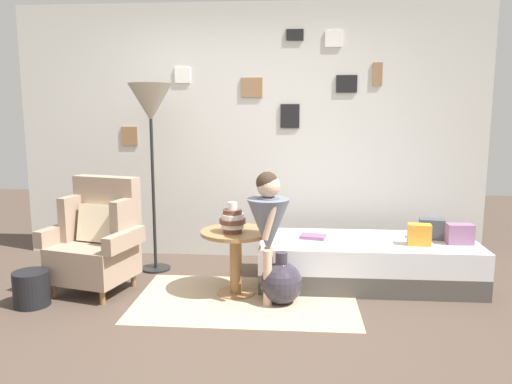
{
  "coord_description": "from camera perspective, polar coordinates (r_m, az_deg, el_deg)",
  "views": [
    {
      "loc": [
        0.49,
        -3.3,
        1.56
      ],
      "look_at": [
        0.15,
        0.95,
        0.85
      ],
      "focal_mm": 35.52,
      "sensor_mm": 36.0,
      "label": 1
    }
  ],
  "objects": [
    {
      "name": "magazine_basket",
      "position": [
        4.47,
        -23.96,
        -9.91
      ],
      "size": [
        0.28,
        0.28,
        0.28
      ],
      "primitive_type": "cylinder",
      "color": "black",
      "rests_on": "ground"
    },
    {
      "name": "ground_plane",
      "position": [
        3.68,
        -3.64,
        -15.62
      ],
      "size": [
        12.0,
        12.0,
        0.0
      ],
      "primitive_type": "plane",
      "color": "#4C3D33"
    },
    {
      "name": "demijohn_near",
      "position": [
        4.13,
        2.86,
        -10.15
      ],
      "size": [
        0.34,
        0.34,
        0.43
      ],
      "color": "#332D38",
      "rests_on": "ground"
    },
    {
      "name": "book_on_daybed",
      "position": [
        4.6,
        6.45,
        -5.02
      ],
      "size": [
        0.25,
        0.2,
        0.03
      ],
      "primitive_type": "cube",
      "rotation": [
        0.0,
        0.0,
        -0.22
      ],
      "color": "#8A5480",
      "rests_on": "daybed"
    },
    {
      "name": "person_child",
      "position": [
        3.98,
        1.39,
        -3.3
      ],
      "size": [
        0.34,
        0.34,
        1.07
      ],
      "color": "#D8AD8E",
      "rests_on": "ground"
    },
    {
      "name": "rug",
      "position": [
        4.23,
        -1.14,
        -12.1
      ],
      "size": [
        1.8,
        1.12,
        0.01
      ],
      "primitive_type": "cube",
      "color": "tan",
      "rests_on": "ground"
    },
    {
      "name": "side_table",
      "position": [
        4.26,
        -2.3,
        -6.4
      ],
      "size": [
        0.58,
        0.58,
        0.55
      ],
      "color": "#9E7042",
      "rests_on": "ground"
    },
    {
      "name": "armchair",
      "position": [
        4.58,
        -17.41,
        -5.17
      ],
      "size": [
        0.85,
        0.72,
        0.97
      ],
      "color": "olive",
      "rests_on": "ground"
    },
    {
      "name": "floor_lamp",
      "position": [
        4.86,
        -11.8,
        9.14
      ],
      "size": [
        0.41,
        0.41,
        1.79
      ],
      "color": "black",
      "rests_on": "ground"
    },
    {
      "name": "pillow_head",
      "position": [
        4.71,
        21.97,
        -4.41
      ],
      "size": [
        0.22,
        0.13,
        0.17
      ],
      "primitive_type": "cube",
      "rotation": [
        0.0,
        0.0,
        0.03
      ],
      "color": "gray",
      "rests_on": "daybed"
    },
    {
      "name": "gallery_wall",
      "position": [
        5.28,
        -0.75,
        6.66
      ],
      "size": [
        4.8,
        0.12,
        2.6
      ],
      "color": "beige",
      "rests_on": "ground"
    },
    {
      "name": "pillow_back",
      "position": [
        4.55,
        17.91,
        -4.6
      ],
      "size": [
        0.2,
        0.14,
        0.18
      ],
      "primitive_type": "cube",
      "rotation": [
        0.0,
        0.0,
        -0.12
      ],
      "color": "orange",
      "rests_on": "daybed"
    },
    {
      "name": "daybed",
      "position": [
        4.68,
        12.39,
        -7.69
      ],
      "size": [
        1.9,
        0.8,
        0.4
      ],
      "color": "#4C4742",
      "rests_on": "ground"
    },
    {
      "name": "vase_striped",
      "position": [
        4.14,
        -2.66,
        -3.18
      ],
      "size": [
        0.22,
        0.22,
        0.25
      ],
      "color": "brown",
      "rests_on": "side_table"
    },
    {
      "name": "pillow_mid",
      "position": [
        4.8,
        19.16,
        -3.95
      ],
      "size": [
        0.23,
        0.15,
        0.18
      ],
      "primitive_type": "cube",
      "rotation": [
        0.0,
        0.0,
        -0.13
      ],
      "color": "#474C56",
      "rests_on": "daybed"
    }
  ]
}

